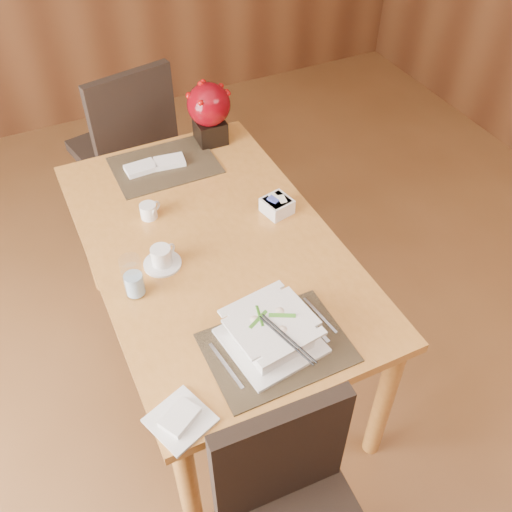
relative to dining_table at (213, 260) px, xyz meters
name	(u,v)px	position (x,y,z in m)	size (l,w,h in m)	color
ground	(278,466)	(0.00, -0.60, -0.65)	(6.00, 6.00, 0.00)	brown
dining_table	(213,260)	(0.00, 0.00, 0.00)	(0.90, 1.50, 0.75)	#C17D35
placemat_near	(277,347)	(0.00, -0.55, 0.10)	(0.45, 0.33, 0.01)	black
placemat_far	(165,165)	(0.00, 0.55, 0.10)	(0.45, 0.33, 0.01)	black
soup_setting	(271,332)	(-0.01, -0.52, 0.15)	(0.31, 0.31, 0.11)	white
coffee_cup	(162,258)	(-0.21, -0.03, 0.13)	(0.14, 0.14, 0.08)	white
water_glass	(133,277)	(-0.34, -0.13, 0.18)	(0.07, 0.07, 0.17)	silver
creamer_jug	(148,211)	(-0.17, 0.25, 0.13)	(0.09, 0.09, 0.06)	white
sugar_caddy	(277,206)	(0.31, 0.05, 0.13)	(0.11, 0.11, 0.06)	white
berry_decor	(209,110)	(0.26, 0.64, 0.26)	(0.20, 0.20, 0.29)	black
napkins_far	(157,164)	(-0.03, 0.55, 0.11)	(0.26, 0.09, 0.02)	white
bread_plate	(180,420)	(-0.37, -0.66, 0.10)	(0.16, 0.16, 0.01)	white
far_chair	(128,142)	(-0.04, 1.09, -0.09)	(0.55, 0.55, 1.00)	black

